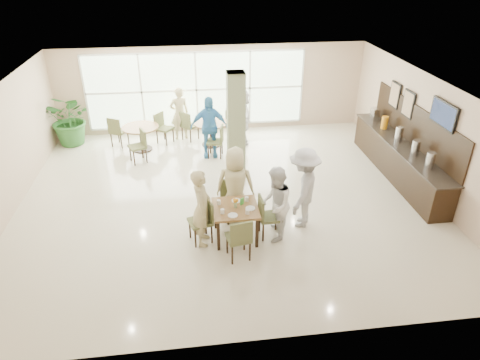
{
  "coord_description": "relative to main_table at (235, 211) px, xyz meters",
  "views": [
    {
      "loc": [
        -0.82,
        -9.15,
        5.49
      ],
      "look_at": [
        0.2,
        -1.2,
        1.1
      ],
      "focal_mm": 32.0,
      "sensor_mm": 36.0,
      "label": 1
    }
  ],
  "objects": [
    {
      "name": "column",
      "position": [
        0.36,
        2.93,
        0.75
      ],
      "size": [
        0.45,
        0.45,
        2.8
      ],
      "primitive_type": "cube",
      "color": "#6C7350",
      "rests_on": "ground"
    },
    {
      "name": "chairs_table_left",
      "position": [
        -2.32,
        4.84,
        -0.18
      ],
      "size": [
        2.02,
        1.91,
        0.95
      ],
      "color": "brown",
      "rests_on": "ground"
    },
    {
      "name": "chairs_table_right",
      "position": [
        -0.1,
        4.97,
        -0.18
      ],
      "size": [
        2.09,
        1.95,
        0.95
      ],
      "color": "brown",
      "rests_on": "ground"
    },
    {
      "name": "framed_art_a",
      "position": [
        4.91,
        2.73,
        1.2
      ],
      "size": [
        0.05,
        0.55,
        0.7
      ],
      "color": "black",
      "rests_on": "ground"
    },
    {
      "name": "tabletop_clutter",
      "position": [
        0.02,
        -0.02,
        0.15
      ],
      "size": [
        0.77,
        0.75,
        0.21
      ],
      "color": "white",
      "rests_on": "main_table"
    },
    {
      "name": "main_table",
      "position": [
        0.0,
        0.0,
        0.0
      ],
      "size": [
        0.94,
        0.94,
        0.75
      ],
      "color": "brown",
      "rests_on": "ground"
    },
    {
      "name": "teen_left",
      "position": [
        -0.69,
        -0.07,
        0.19
      ],
      "size": [
        0.48,
        0.66,
        1.69
      ],
      "primitive_type": "imported",
      "rotation": [
        0.0,
        0.0,
        1.44
      ],
      "color": "tan",
      "rests_on": "ground"
    },
    {
      "name": "adult_b",
      "position": [
        0.77,
        4.97,
        0.22
      ],
      "size": [
        1.06,
        1.74,
        1.75
      ],
      "primitive_type": "imported",
      "rotation": [
        0.0,
        0.0,
        -1.34
      ],
      "color": "white",
      "rests_on": "ground"
    },
    {
      "name": "teen_far",
      "position": [
        0.08,
        0.69,
        0.23
      ],
      "size": [
        0.93,
        0.61,
        1.77
      ],
      "primitive_type": "imported",
      "rotation": [
        0.0,
        0.0,
        2.97
      ],
      "color": "tan",
      "rests_on": "ground"
    },
    {
      "name": "potted_plant",
      "position": [
        -4.44,
        5.55,
        0.17
      ],
      "size": [
        1.91,
        1.91,
        1.66
      ],
      "primitive_type": "imported",
      "rotation": [
        0.0,
        0.0,
        -0.35
      ],
      "color": "#2C6729",
      "rests_on": "ground"
    },
    {
      "name": "teen_standing",
      "position": [
        1.51,
        0.32,
        0.26
      ],
      "size": [
        1.15,
        1.37,
        1.84
      ],
      "primitive_type": "imported",
      "rotation": [
        0.0,
        0.0,
        -2.05
      ],
      "color": "#B0B0B3",
      "rests_on": "ground"
    },
    {
      "name": "teen_right",
      "position": [
        0.81,
        -0.1,
        0.17
      ],
      "size": [
        0.78,
        0.92,
        1.65
      ],
      "primitive_type": "imported",
      "rotation": [
        0.0,
        0.0,
        -1.79
      ],
      "color": "white",
      "rests_on": "ground"
    },
    {
      "name": "chairs_main_table",
      "position": [
        -0.0,
        -0.0,
        -0.18
      ],
      "size": [
        1.98,
        1.91,
        0.95
      ],
      "color": "brown",
      "rests_on": "ground"
    },
    {
      "name": "adult_a",
      "position": [
        -0.28,
        4.14,
        0.26
      ],
      "size": [
        1.08,
        0.62,
        1.82
      ],
      "primitive_type": "imported",
      "rotation": [
        0.0,
        0.0,
        -0.02
      ],
      "color": "#418DC5",
      "rests_on": "ground"
    },
    {
      "name": "round_table_left",
      "position": [
        -2.31,
        4.85,
        -0.08
      ],
      "size": [
        1.1,
        1.1,
        0.75
      ],
      "color": "brown",
      "rests_on": "ground"
    },
    {
      "name": "room_shell",
      "position": [
        -0.04,
        1.73,
        1.05
      ],
      "size": [
        10.0,
        10.0,
        10.0
      ],
      "color": "white",
      "rests_on": "ground"
    },
    {
      "name": "ground",
      "position": [
        -0.04,
        1.73,
        -0.65
      ],
      "size": [
        10.0,
        10.0,
        0.0
      ],
      "primitive_type": "plane",
      "color": "beige",
      "rests_on": "ground"
    },
    {
      "name": "wall_tv",
      "position": [
        4.9,
        1.13,
        1.5
      ],
      "size": [
        0.06,
        1.0,
        0.58
      ],
      "color": "black",
      "rests_on": "ground"
    },
    {
      "name": "framed_art_b",
      "position": [
        4.91,
        3.53,
        1.2
      ],
      "size": [
        0.05,
        0.55,
        0.7
      ],
      "color": "black",
      "rests_on": "ground"
    },
    {
      "name": "adult_standing",
      "position": [
        -1.12,
        5.57,
        0.19
      ],
      "size": [
        0.7,
        0.54,
        1.7
      ],
      "primitive_type": "imported",
      "rotation": [
        0.0,
        0.0,
        3.38
      ],
      "color": "tan",
      "rests_on": "ground"
    },
    {
      "name": "window_bank",
      "position": [
        -0.54,
        6.19,
        0.75
      ],
      "size": [
        7.0,
        0.04,
        7.0
      ],
      "color": "silver",
      "rests_on": "ground"
    },
    {
      "name": "round_table_right",
      "position": [
        -0.18,
        4.94,
        -0.09
      ],
      "size": [
        1.08,
        1.08,
        0.75
      ],
      "color": "brown",
      "rests_on": "ground"
    },
    {
      "name": "buffet_counter",
      "position": [
        4.66,
        2.23,
        -0.1
      ],
      "size": [
        0.64,
        4.7,
        1.95
      ],
      "color": "black",
      "rests_on": "ground"
    }
  ]
}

